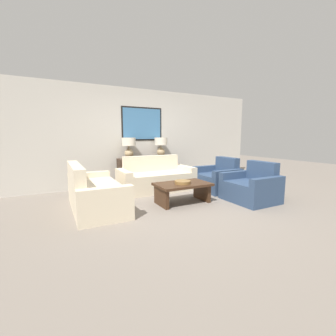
% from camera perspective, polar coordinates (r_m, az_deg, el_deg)
% --- Properties ---
extents(ground_plane, '(20.00, 20.00, 0.00)m').
position_cam_1_polar(ground_plane, '(4.54, 4.32, -9.36)').
color(ground_plane, slate).
extents(back_wall, '(7.51, 0.12, 2.65)m').
position_cam_1_polar(back_wall, '(6.46, -6.71, 7.77)').
color(back_wall, beige).
rests_on(back_wall, ground_plane).
extents(console_table, '(1.52, 0.40, 0.77)m').
position_cam_1_polar(console_table, '(6.28, -5.67, -0.91)').
color(console_table, '#332319').
rests_on(console_table, ground_plane).
extents(table_lamp_left, '(0.36, 0.36, 0.55)m').
position_cam_1_polar(table_lamp_left, '(6.05, -9.92, 5.60)').
color(table_lamp_left, tan).
rests_on(table_lamp_left, console_table).
extents(table_lamp_right, '(0.36, 0.36, 0.55)m').
position_cam_1_polar(table_lamp_right, '(6.40, -1.82, 5.84)').
color(table_lamp_right, tan).
rests_on(table_lamp_right, console_table).
extents(couch_by_back_wall, '(1.86, 0.87, 0.86)m').
position_cam_1_polar(couch_by_back_wall, '(5.67, -3.08, -2.78)').
color(couch_by_back_wall, beige).
rests_on(couch_by_back_wall, ground_plane).
extents(couch_by_side, '(0.87, 1.86, 0.86)m').
position_cam_1_polar(couch_by_side, '(4.46, -18.25, -6.16)').
color(couch_by_side, beige).
rests_on(couch_by_side, ground_plane).
extents(coffee_table, '(1.10, 0.68, 0.41)m').
position_cam_1_polar(coffee_table, '(4.62, 3.72, -5.22)').
color(coffee_table, '#3D2616').
rests_on(coffee_table, ground_plane).
extents(decorative_bowl, '(0.33, 0.33, 0.06)m').
position_cam_1_polar(decorative_bowl, '(4.54, 3.73, -3.60)').
color(decorative_bowl, olive).
rests_on(decorative_bowl, coffee_table).
extents(armchair_near_back_wall, '(0.86, 0.99, 0.82)m').
position_cam_1_polar(armchair_near_back_wall, '(5.83, 12.45, -2.77)').
color(armchair_near_back_wall, navy).
rests_on(armchair_near_back_wall, ground_plane).
extents(armchair_near_camera, '(0.86, 0.99, 0.82)m').
position_cam_1_polar(armchair_near_camera, '(5.06, 20.40, -4.73)').
color(armchair_near_camera, navy).
rests_on(armchair_near_camera, ground_plane).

